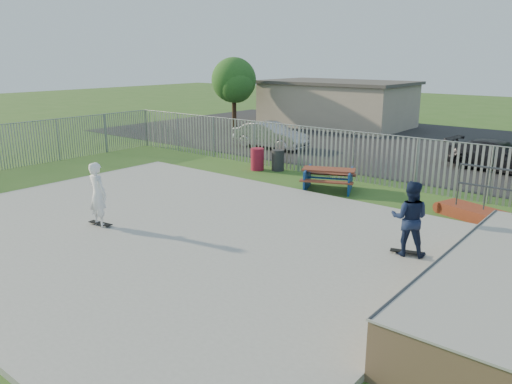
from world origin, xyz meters
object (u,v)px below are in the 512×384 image
Objects in this scene: trash_bin_red at (257,159)px; car_dark at (499,156)px; skater_navy at (410,218)px; trash_bin_grey at (278,160)px; skater_white at (98,194)px; car_silver at (270,135)px; picnic_table at (328,179)px; funbox at (471,212)px; tree_left at (234,80)px.

car_dark is (8.33, 6.53, 0.18)m from trash_bin_red.
trash_bin_red is at bearing -49.06° from skater_navy.
trash_bin_grey is 0.49× the size of skater_white.
trash_bin_red is 9.20m from skater_white.
car_silver is 15.83m from skater_navy.
skater_white reaches higher than car_dark.
trash_bin_red is (-4.25, 0.99, 0.07)m from picnic_table.
trash_bin_red reaches higher than trash_bin_grey.
skater_white is at bearing 163.11° from car_dark.
picnic_table is 5.24m from funbox.
car_silver is 2.28× the size of skater_white.
trash_bin_red is 5.45m from car_silver.
picnic_table is at bearing -13.06° from trash_bin_red.
tree_left is at bearing -56.96° from skater_white.
trash_bin_red reaches higher than picnic_table.
car_silver is 0.88× the size of tree_left.
trash_bin_grey is at bearing -84.21° from skater_white.
skater_white is (-6.84, -15.59, 0.42)m from car_dark.
skater_navy reaches higher than car_silver.
skater_white is (-2.76, -8.08, 0.67)m from picnic_table.
trash_bin_grey is at bearing 132.94° from picnic_table.
tree_left is 22.37m from skater_white.
car_silver is 11.33m from car_dark.
car_dark reaches higher than trash_bin_red.
skater_navy is 1.00× the size of skater_white.
car_dark is 0.92× the size of tree_left.
skater_white is (-7.77, -3.52, 0.00)m from skater_navy.
funbox is 2.06× the size of trash_bin_red.
trash_bin_grey is at bearing 32.69° from trash_bin_red.
car_silver is at bearing -58.25° from skater_navy.
picnic_table is at bearing -129.79° from car_silver.
tree_left is 24.92m from skater_navy.
trash_bin_grey reaches higher than picnic_table.
tree_left is at bearing 139.25° from trash_bin_grey.
trash_bin_grey is at bearing -40.75° from tree_left.
funbox is 8.86m from trash_bin_grey.
car_silver is at bearing 106.35° from car_dark.
funbox is at bearing -116.32° from car_silver.
trash_bin_red is at bearing -169.16° from funbox.
car_silver is 0.95× the size of car_dark.
skater_navy is (12.11, -10.19, 0.36)m from car_silver.
car_dark is 12.11m from skater_navy.
picnic_table is 3.78m from trash_bin_grey.
car_silver is 9.36m from tree_left.
funbox is 9.54m from trash_bin_red.
skater_white is (11.65, -18.97, -2.18)m from tree_left.
picnic_table is 0.54× the size of car_dark.
skater_navy is at bearing -131.42° from car_silver.
picnic_table is 1.30× the size of skater_white.
car_dark is at bearing -112.20° from skater_white.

